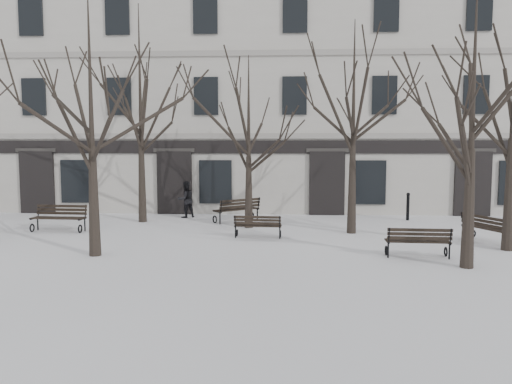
# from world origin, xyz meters

# --- Properties ---
(ground) EXTENTS (100.00, 100.00, 0.00)m
(ground) POSITION_xyz_m (0.00, 0.00, 0.00)
(ground) COLOR white
(ground) RESTS_ON ground
(building) EXTENTS (40.40, 10.20, 11.40)m
(building) POSITION_xyz_m (0.00, 12.96, 5.52)
(building) COLOR #B6B2A9
(building) RESTS_ON ground
(tree_1) EXTENTS (5.23, 5.23, 7.47)m
(tree_1) POSITION_xyz_m (-3.92, -0.95, 4.67)
(tree_1) COLOR black
(tree_1) RESTS_ON ground
(tree_2) EXTENTS (5.10, 5.10, 7.29)m
(tree_2) POSITION_xyz_m (6.22, -1.89, 4.56)
(tree_2) COLOR black
(tree_2) RESTS_ON ground
(tree_4) EXTENTS (6.19, 6.19, 8.84)m
(tree_4) POSITION_xyz_m (-4.33, 5.46, 5.53)
(tree_4) COLOR black
(tree_4) RESTS_ON ground
(tree_5) EXTENTS (4.58, 4.58, 6.54)m
(tree_5) POSITION_xyz_m (0.17, 4.22, 4.09)
(tree_5) COLOR black
(tree_5) RESTS_ON ground
(tree_6) EXTENTS (5.28, 5.28, 7.55)m
(tree_6) POSITION_xyz_m (3.96, 3.18, 4.72)
(tree_6) COLOR black
(tree_6) RESTS_ON ground
(bench_1) EXTENTS (1.64, 0.69, 0.81)m
(bench_1) POSITION_xyz_m (0.63, 2.03, 0.44)
(bench_1) COLOR black
(bench_1) RESTS_ON ground
(bench_2) EXTENTS (1.79, 0.73, 0.89)m
(bench_2) POSITION_xyz_m (5.27, -0.77, 0.48)
(bench_2) COLOR black
(bench_2) RESTS_ON ground
(bench_3) EXTENTS (1.98, 0.81, 0.98)m
(bench_3) POSITION_xyz_m (-6.76, 3.02, 0.53)
(bench_3) COLOR black
(bench_3) RESTS_ON ground
(bench_4) EXTENTS (1.95, 1.78, 1.00)m
(bench_4) POSITION_xyz_m (-0.39, 5.63, 0.54)
(bench_4) COLOR black
(bench_4) RESTS_ON ground
(bench_5) EXTENTS (1.31, 1.94, 0.93)m
(bench_5) POSITION_xyz_m (8.08, 1.50, 0.51)
(bench_5) COLOR black
(bench_5) RESTS_ON ground
(bollard_a) EXTENTS (0.15, 0.15, 1.15)m
(bollard_a) POSITION_xyz_m (0.03, 6.52, 0.61)
(bollard_a) COLOR black
(bollard_a) RESTS_ON ground
(bollard_b) EXTENTS (0.15, 0.15, 1.18)m
(bollard_b) POSITION_xyz_m (6.79, 6.44, 0.63)
(bollard_b) COLOR black
(bollard_b) RESTS_ON ground
(pedestrian_b) EXTENTS (0.99, 0.96, 1.60)m
(pedestrian_b) POSITION_xyz_m (-2.77, 6.77, 0.00)
(pedestrian_b) COLOR black
(pedestrian_b) RESTS_ON ground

